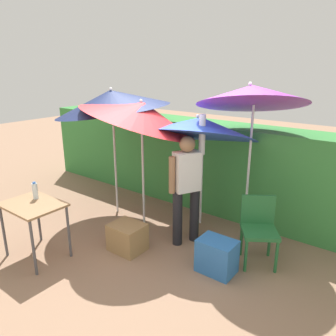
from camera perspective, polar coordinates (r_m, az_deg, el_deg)
ground_plane at (r=4.97m, az=-2.15°, el=-13.04°), size 24.00×24.00×0.00m
hedge_row at (r=5.95m, az=8.19°, el=0.28°), size 8.00×0.70×1.56m
umbrella_rainbow at (r=4.78m, az=14.32°, el=12.13°), size 1.61×1.56×2.53m
umbrella_orange at (r=5.04m, az=-4.63°, el=9.52°), size 1.93×1.84×2.37m
umbrella_yellow at (r=5.50m, az=-9.72°, el=11.46°), size 1.91×1.89×2.30m
umbrella_navy at (r=5.09m, az=5.60°, el=7.03°), size 1.84×1.78×2.09m
person_vendor at (r=4.65m, az=3.25°, el=-2.53°), size 0.36×0.53×1.88m
chair_plastic at (r=4.52m, az=15.44°, el=-9.65°), size 0.61×0.61×0.89m
cooler_box at (r=4.33m, az=8.44°, el=-14.85°), size 0.46×0.34×0.44m
crate_cardboard at (r=4.78m, az=-7.05°, el=-11.80°), size 0.47×0.39×0.39m
folding_table at (r=4.72m, az=-22.30°, el=-6.81°), size 0.80×0.60×0.78m
bottle_water at (r=4.79m, az=-22.03°, el=-3.69°), size 0.07×0.07×0.24m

